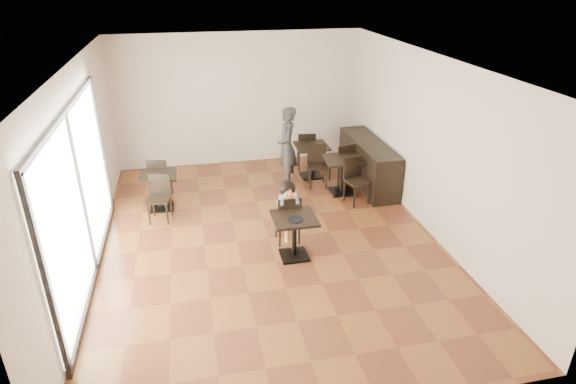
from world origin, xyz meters
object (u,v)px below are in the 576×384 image
object	(u,v)px
child	(287,212)
chair_mid_b	(357,181)
child_table	(294,237)
chair_mid_a	(341,162)
cafe_table_mid	(342,176)
cafe_table_left	(160,191)
child_chair	(287,218)
cafe_table_back	(311,161)
chair_back_a	(306,150)
adult_patron	(287,147)
chair_back_b	(318,166)
chair_left_a	(161,177)
chair_left_b	(159,199)

from	to	relation	value
child	chair_mid_b	distance (m)	2.14
child_table	chair_mid_a	bearing A→B (deg)	58.68
cafe_table_mid	cafe_table_left	bearing A→B (deg)	179.41
child_chair	chair_mid_a	world-z (taller)	chair_mid_a
cafe_table_back	chair_mid_b	distance (m)	1.67
cafe_table_mid	chair_back_a	bearing A→B (deg)	105.36
adult_patron	chair_mid_a	bearing A→B (deg)	89.70
chair_mid_a	cafe_table_mid	bearing A→B (deg)	58.03
cafe_table_mid	cafe_table_left	world-z (taller)	cafe_table_mid
cafe_table_left	chair_mid_b	xyz separation A→B (m)	(4.03, -0.59, 0.10)
adult_patron	chair_back_a	world-z (taller)	adult_patron
child_chair	chair_back_b	distance (m)	2.52
chair_mid_b	chair_back_a	xyz separation A→B (m)	(-0.58, 2.11, -0.01)
cafe_table_left	chair_mid_b	bearing A→B (deg)	-8.34
adult_patron	cafe_table_back	size ratio (longest dim) A/B	2.29
cafe_table_mid	chair_mid_a	bearing A→B (deg)	74.12
adult_patron	chair_left_a	distance (m)	2.83
chair_mid_a	chair_left_a	world-z (taller)	chair_mid_a
chair_left_a	chair_left_b	bearing A→B (deg)	101.90
cafe_table_back	child	bearing A→B (deg)	-112.72
child_chair	chair_mid_b	size ratio (longest dim) A/B	0.95
adult_patron	chair_mid_a	size ratio (longest dim) A/B	1.86
chair_mid_b	chair_back_b	xyz separation A→B (m)	(-0.58, 1.01, -0.01)
chair_mid_a	chair_mid_b	world-z (taller)	same
chair_back_b	adult_patron	bearing A→B (deg)	165.96
adult_patron	chair_left_a	xyz separation A→B (m)	(-2.79, -0.12, -0.44)
child	chair_left_a	xyz separation A→B (m)	(-2.27, 2.37, -0.12)
cafe_table_left	chair_left_a	xyz separation A→B (m)	(0.00, 0.55, 0.08)
chair_mid_b	child_chair	bearing A→B (deg)	-161.03
cafe_table_left	chair_back_a	world-z (taller)	chair_back_a
adult_patron	chair_back_b	size ratio (longest dim) A/B	1.90
child	chair_back_a	distance (m)	3.54
adult_patron	chair_left_b	world-z (taller)	adult_patron
chair_mid_b	chair_left_a	bearing A→B (deg)	148.10
chair_left_a	chair_left_b	size ratio (longest dim) A/B	1.00
cafe_table_back	chair_left_b	distance (m)	3.76
child_chair	child_table	bearing A→B (deg)	90.00
cafe_table_mid	chair_mid_b	xyz separation A→B (m)	(0.16, -0.55, 0.08)
chair_mid_a	chair_mid_b	distance (m)	1.10
cafe_table_mid	child	bearing A→B (deg)	-131.88
child_table	child_chair	distance (m)	0.56
chair_left_b	chair_back_a	size ratio (longest dim) A/B	0.97
child	chair_left_a	world-z (taller)	child
chair_back_a	chair_left_a	bearing A→B (deg)	22.71
adult_patron	chair_back_a	distance (m)	1.15
child_table	cafe_table_back	xyz separation A→B (m)	(1.17, 3.34, 0.01)
child_chair	chair_back_a	bearing A→B (deg)	-109.28
cafe_table_mid	chair_mid_a	size ratio (longest dim) A/B	0.83
adult_patron	chair_back_a	size ratio (longest dim) A/B	1.90
chair_mid_a	chair_left_a	size ratio (longest dim) A/B	1.05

